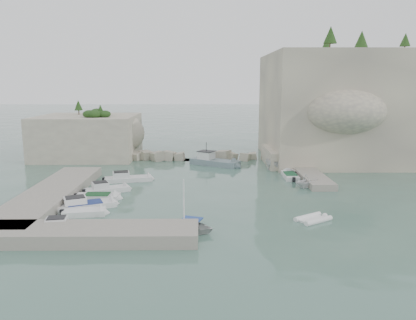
{
  "coord_description": "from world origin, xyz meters",
  "views": [
    {
      "loc": [
        -0.55,
        -43.14,
        12.34
      ],
      "look_at": [
        0.0,
        6.0,
        3.0
      ],
      "focal_mm": 35.0,
      "sensor_mm": 36.0,
      "label": 1
    }
  ],
  "objects_px": {
    "tender_east_a": "(307,187)",
    "tender_east_d": "(283,171)",
    "work_boat": "(215,165)",
    "inflatable_dinghy": "(313,221)",
    "motorboat_d": "(85,208)",
    "motorboat_e": "(84,215)",
    "rowboat": "(184,231)",
    "tender_east_c": "(289,172)",
    "motorboat_a": "(128,181)",
    "tender_east_b": "(290,178)",
    "motorboat_c": "(98,199)",
    "motorboat_f": "(66,231)",
    "motorboat_b": "(107,192)"
  },
  "relations": [
    {
      "from": "tender_east_a",
      "to": "tender_east_d",
      "type": "distance_m",
      "value": 9.54
    },
    {
      "from": "work_boat",
      "to": "inflatable_dinghy",
      "type": "bearing_deg",
      "value": -40.81
    },
    {
      "from": "motorboat_d",
      "to": "motorboat_e",
      "type": "height_order",
      "value": "motorboat_d"
    },
    {
      "from": "rowboat",
      "to": "tender_east_a",
      "type": "height_order",
      "value": "tender_east_a"
    },
    {
      "from": "tender_east_c",
      "to": "tender_east_d",
      "type": "relative_size",
      "value": 1.02
    },
    {
      "from": "motorboat_a",
      "to": "motorboat_e",
      "type": "xyz_separation_m",
      "value": [
        -1.7,
        -13.58,
        0.0
      ]
    },
    {
      "from": "work_boat",
      "to": "rowboat",
      "type": "bearing_deg",
      "value": -65.6
    },
    {
      "from": "motorboat_e",
      "to": "tender_east_b",
      "type": "distance_m",
      "value": 27.37
    },
    {
      "from": "motorboat_d",
      "to": "tender_east_c",
      "type": "height_order",
      "value": "motorboat_d"
    },
    {
      "from": "rowboat",
      "to": "tender_east_c",
      "type": "relative_size",
      "value": 0.99
    },
    {
      "from": "tender_east_b",
      "to": "tender_east_c",
      "type": "distance_m",
      "value": 3.38
    },
    {
      "from": "motorboat_c",
      "to": "tender_east_c",
      "type": "height_order",
      "value": "same"
    },
    {
      "from": "motorboat_f",
      "to": "rowboat",
      "type": "height_order",
      "value": "motorboat_f"
    },
    {
      "from": "motorboat_f",
      "to": "rowboat",
      "type": "xyz_separation_m",
      "value": [
        9.98,
        -0.0,
        0.0
      ]
    },
    {
      "from": "motorboat_a",
      "to": "work_boat",
      "type": "height_order",
      "value": "work_boat"
    },
    {
      "from": "motorboat_b",
      "to": "motorboat_f",
      "type": "xyz_separation_m",
      "value": [
        -0.54,
        -12.57,
        0.0
      ]
    },
    {
      "from": "motorboat_b",
      "to": "motorboat_a",
      "type": "bearing_deg",
      "value": 48.77
    },
    {
      "from": "motorboat_d",
      "to": "motorboat_c",
      "type": "bearing_deg",
      "value": 58.89
    },
    {
      "from": "motorboat_b",
      "to": "work_boat",
      "type": "bearing_deg",
      "value": 24.36
    },
    {
      "from": "tender_east_c",
      "to": "tender_east_d",
      "type": "height_order",
      "value": "tender_east_d"
    },
    {
      "from": "motorboat_b",
      "to": "tender_east_d",
      "type": "relative_size",
      "value": 1.07
    },
    {
      "from": "tender_east_a",
      "to": "tender_east_b",
      "type": "distance_m",
      "value": 5.01
    },
    {
      "from": "work_boat",
      "to": "motorboat_a",
      "type": "bearing_deg",
      "value": -107.03
    },
    {
      "from": "work_boat",
      "to": "motorboat_b",
      "type": "bearing_deg",
      "value": -98.4
    },
    {
      "from": "motorboat_f",
      "to": "tender_east_b",
      "type": "relative_size",
      "value": 1.05
    },
    {
      "from": "motorboat_a",
      "to": "motorboat_b",
      "type": "relative_size",
      "value": 1.18
    },
    {
      "from": "rowboat",
      "to": "motorboat_e",
      "type": "bearing_deg",
      "value": 86.33
    },
    {
      "from": "work_boat",
      "to": "tender_east_d",
      "type": "bearing_deg",
      "value": 8.89
    },
    {
      "from": "motorboat_a",
      "to": "tender_east_a",
      "type": "bearing_deg",
      "value": -21.71
    },
    {
      "from": "motorboat_e",
      "to": "tender_east_d",
      "type": "relative_size",
      "value": 0.84
    },
    {
      "from": "motorboat_d",
      "to": "motorboat_e",
      "type": "relative_size",
      "value": 1.53
    },
    {
      "from": "motorboat_d",
      "to": "tender_east_c",
      "type": "xyz_separation_m",
      "value": [
        23.87,
        16.34,
        0.0
      ]
    },
    {
      "from": "rowboat",
      "to": "motorboat_a",
      "type": "bearing_deg",
      "value": 44.41
    },
    {
      "from": "motorboat_b",
      "to": "rowboat",
      "type": "xyz_separation_m",
      "value": [
        9.44,
        -12.57,
        0.0
      ]
    },
    {
      "from": "motorboat_e",
      "to": "tender_east_a",
      "type": "xyz_separation_m",
      "value": [
        23.8,
        10.22,
        0.0
      ]
    },
    {
      "from": "motorboat_d",
      "to": "inflatable_dinghy",
      "type": "bearing_deg",
      "value": -33.51
    },
    {
      "from": "motorboat_c",
      "to": "motorboat_d",
      "type": "bearing_deg",
      "value": -97.08
    },
    {
      "from": "motorboat_c",
      "to": "motorboat_d",
      "type": "distance_m",
      "value": 3.2
    },
    {
      "from": "motorboat_b",
      "to": "tender_east_d",
      "type": "height_order",
      "value": "tender_east_d"
    },
    {
      "from": "motorboat_d",
      "to": "motorboat_f",
      "type": "distance_m",
      "value": 6.45
    },
    {
      "from": "motorboat_b",
      "to": "inflatable_dinghy",
      "type": "bearing_deg",
      "value": -51.5
    },
    {
      "from": "motorboat_d",
      "to": "tender_east_d",
      "type": "relative_size",
      "value": 1.28
    },
    {
      "from": "motorboat_d",
      "to": "tender_east_b",
      "type": "relative_size",
      "value": 1.31
    },
    {
      "from": "inflatable_dinghy",
      "to": "tender_east_c",
      "type": "xyz_separation_m",
      "value": [
        1.99,
        20.29,
        0.0
      ]
    },
    {
      "from": "motorboat_d",
      "to": "work_boat",
      "type": "bearing_deg",
      "value": 34.47
    },
    {
      "from": "motorboat_c",
      "to": "work_boat",
      "type": "relative_size",
      "value": 0.61
    },
    {
      "from": "motorboat_d",
      "to": "rowboat",
      "type": "bearing_deg",
      "value": -55.48
    },
    {
      "from": "motorboat_b",
      "to": "motorboat_e",
      "type": "bearing_deg",
      "value": -117.69
    },
    {
      "from": "motorboat_a",
      "to": "tender_east_b",
      "type": "relative_size",
      "value": 1.29
    },
    {
      "from": "motorboat_f",
      "to": "tender_east_b",
      "type": "height_order",
      "value": "motorboat_f"
    }
  ]
}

